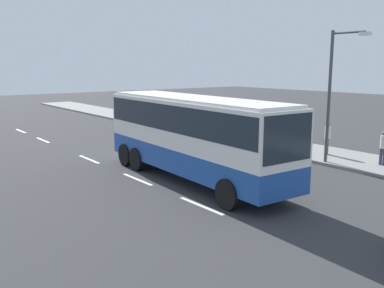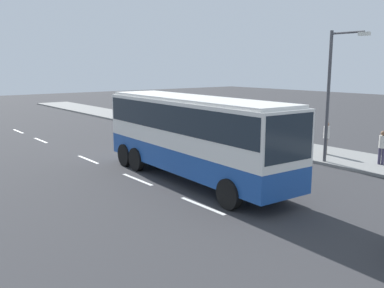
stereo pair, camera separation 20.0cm
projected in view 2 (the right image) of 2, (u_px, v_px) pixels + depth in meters
ground_plane at (176, 173)px, 19.65m from camera, size 120.00×120.00×0.00m
sidewalk_curb at (296, 149)px, 24.94m from camera, size 80.00×4.00×0.15m
lane_centreline at (80, 156)px, 23.34m from camera, size 24.53×0.16×0.01m
coach_bus at (193, 130)px, 18.03m from camera, size 10.89×3.03×3.62m
pedestrian_near_curb at (382, 145)px, 20.59m from camera, size 0.32×0.32×1.67m
pedestrian_at_crossing at (326, 135)px, 23.02m from camera, size 0.32×0.32×1.78m
street_lamp at (333, 87)px, 20.59m from camera, size 2.02×0.24×6.44m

